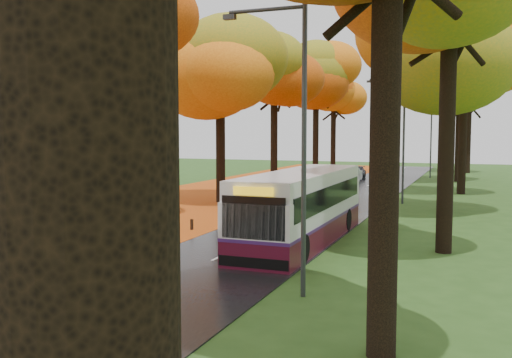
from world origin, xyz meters
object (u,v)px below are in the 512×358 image
Objects in this scene: bus at (302,205)px; car_dark at (358,172)px; car_white at (303,189)px; streetlamp_far at (429,130)px; car_silver at (344,175)px; streetlamp_mid at (400,129)px; streetlamp_near at (295,126)px.

bus is 33.34m from car_dark.
car_white is at bearing 106.50° from bus.
streetlamp_far is 36.74m from bus.
car_silver is 1.14× the size of car_dark.
streetlamp_mid is at bearing -50.73° from car_silver.
car_dark is at bearing 102.70° from car_silver.
streetlamp_mid reaches higher than car_silver.
car_white is (-6.09, -22.77, -3.96)m from streetlamp_far.
car_dark is at bearing 98.84° from streetlamp_near.
car_white is (-6.09, -0.77, -3.96)m from streetlamp_mid.
bus is at bearing -93.18° from streetlamp_far.
streetlamp_mid is 19.98m from car_dark.
streetlamp_far is at bearing 90.00° from streetlamp_near.
streetlamp_mid is 2.07× the size of car_dark.
streetlamp_near is 1.92× the size of car_white.
streetlamp_near and streetlamp_far have the same top height.
car_silver is at bearing -99.02° from car_dark.
car_white is (-4.06, 13.77, -0.81)m from bus.
streetlamp_far reaches higher than car_white.
car_silver is 5.92m from car_dark.
streetlamp_far reaches higher than car_silver.
streetlamp_near reaches higher than car_silver.
car_silver is at bearing -123.78° from streetlamp_far.
streetlamp_far reaches higher than car_dark.
car_silver is at bearing 100.32° from streetlamp_near.
car_white reaches higher than car_dark.
streetlamp_mid is at bearing 90.00° from streetlamp_near.
bus is 2.64× the size of car_white.
streetlamp_mid is 1.00× the size of streetlamp_far.
streetlamp_mid is 1.92× the size of car_white.
streetlamp_mid is 1.82× the size of car_silver.
car_silver is (-6.30, 12.59, -3.95)m from streetlamp_mid.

